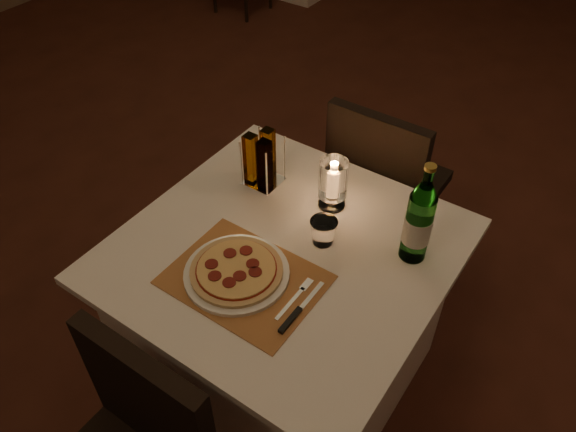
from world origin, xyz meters
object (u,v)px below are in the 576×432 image
Objects in this scene: tumbler at (323,232)px; water_bottle at (419,222)px; main_table at (285,317)px; chair_far at (382,177)px; pizza at (236,270)px; plate at (237,273)px; hurricane_candle at (333,181)px.

tumbler is 0.30m from water_bottle.
chair_far is (0.00, 0.71, 0.18)m from main_table.
tumbler is at bearing -82.01° from chair_far.
tumbler reaches higher than pizza.
main_table is at bearing -134.19° from tumbler.
plate is 0.56m from water_bottle.
main_table is 0.74m from chair_far.
hurricane_candle is at bearing 81.09° from pizza.
main_table is at bearing 74.45° from pizza.
tumbler is 0.48× the size of hurricane_candle.
chair_far is at bearing 97.99° from tumbler.
pizza reaches higher than main_table.
tumbler is at bearing 62.99° from pizza.
main_table is 0.43m from tumbler.
tumbler reaches higher than main_table.
chair_far is 0.92m from pizza.
hurricane_candle is (0.02, -0.46, 0.30)m from chair_far.
water_bottle is at bearing 43.60° from plate.
tumbler is at bearing 45.81° from main_table.
hurricane_candle reaches higher than main_table.
plate is (-0.05, -0.89, 0.20)m from chair_far.
pizza is at bearing -93.21° from chair_far.
chair_far is at bearing 86.79° from pizza.
plate is 0.02m from pizza.
chair_far is 0.71m from water_bottle.
pizza is (-0.05, -0.18, 0.39)m from main_table.
hurricane_candle is at bearing 169.92° from water_bottle.
hurricane_candle is (-0.33, 0.06, -0.03)m from water_bottle.
water_bottle is (0.26, 0.11, 0.10)m from tumbler.
plate is 0.30m from tumbler.
plate is at bearing -93.20° from chair_far.
main_table is at bearing 74.48° from plate.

